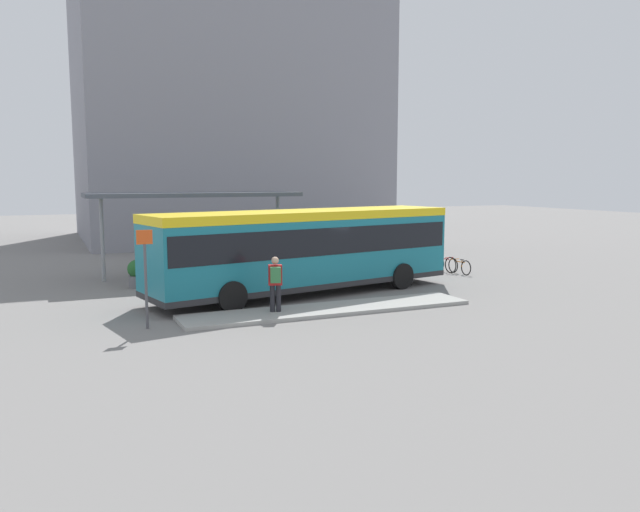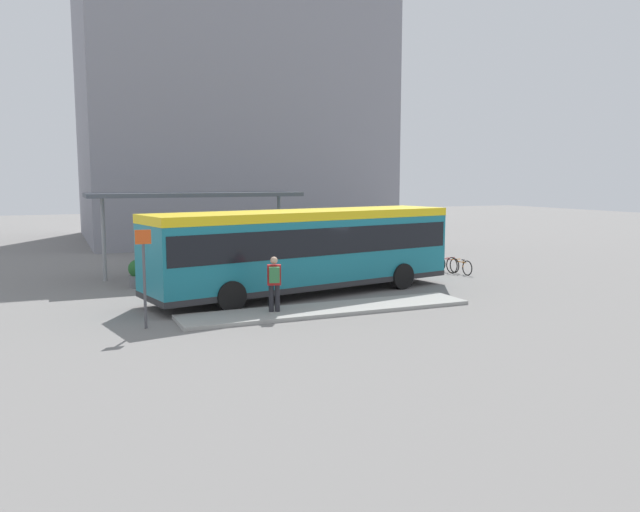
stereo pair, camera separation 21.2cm
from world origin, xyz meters
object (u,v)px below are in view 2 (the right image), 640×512
pedestrian_waiting (274,280)px  bicycle_white (434,262)px  city_bus (305,245)px  potted_planter_near_shelter (138,273)px  bicycle_green (425,260)px  platform_sign (144,274)px  bicycle_orange (461,266)px  bicycle_red (444,264)px

pedestrian_waiting → bicycle_white: bearing=-40.6°
city_bus → potted_planter_near_shelter: (-5.48, 3.89, -1.23)m
pedestrian_waiting → bicycle_green: size_ratio=1.04×
pedestrian_waiting → platform_sign: platform_sign is taller
bicycle_orange → bicycle_red: bearing=17.2°
bicycle_orange → bicycle_red: (-0.29, 0.84, 0.04)m
potted_planter_near_shelter → platform_sign: 7.12m
potted_planter_near_shelter → platform_sign: platform_sign is taller
bicycle_white → platform_sign: (-14.04, -6.57, 1.21)m
bicycle_red → potted_planter_near_shelter: bearing=-101.7°
potted_planter_near_shelter → city_bus: bearing=-35.4°
bicycle_orange → bicycle_white: 1.70m
pedestrian_waiting → bicycle_orange: pedestrian_waiting is taller
bicycle_orange → city_bus: bearing=100.2°
bicycle_white → potted_planter_near_shelter: bearing=83.4°
bicycle_white → potted_planter_near_shelter: size_ratio=1.46×
pedestrian_waiting → bicycle_white: (10.15, 6.44, -0.75)m
pedestrian_waiting → platform_sign: bearing=108.8°
bicycle_orange → bicycle_red: 0.89m
bicycle_red → bicycle_green: bearing=172.9°
city_bus → bicycle_orange: city_bus is taller
bicycle_green → platform_sign: (-14.05, -7.41, 1.20)m
pedestrian_waiting → bicycle_green: pedestrian_waiting is taller
city_bus → bicycle_white: city_bus is taller
bicycle_orange → platform_sign: (-14.31, -4.89, 1.22)m
bicycle_red → platform_sign: (-14.02, -5.73, 1.18)m
bicycle_white → bicycle_orange: bearing=-175.3°
potted_planter_near_shelter → bicycle_green: bearing=1.7°
bicycle_red → bicycle_white: bicycle_red is taller
bicycle_orange → platform_sign: platform_sign is taller
city_bus → bicycle_red: (7.87, 2.60, -1.42)m
city_bus → pedestrian_waiting: size_ratio=7.02×
potted_planter_near_shelter → platform_sign: (-0.67, -7.02, 0.99)m
bicycle_white → potted_planter_near_shelter: potted_planter_near_shelter is taller
city_bus → bicycle_red: 8.41m
bicycle_red → potted_planter_near_shelter: size_ratio=1.59×
bicycle_green → platform_sign: size_ratio=0.59×
bicycle_red → bicycle_green: size_ratio=1.05×
bicycle_red → potted_planter_near_shelter: (-13.35, 1.29, 0.20)m
pedestrian_waiting → bicycle_green: 12.52m
potted_planter_near_shelter → bicycle_orange: bearing=-8.9°
potted_planter_near_shelter → bicycle_white: bearing=-1.9°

